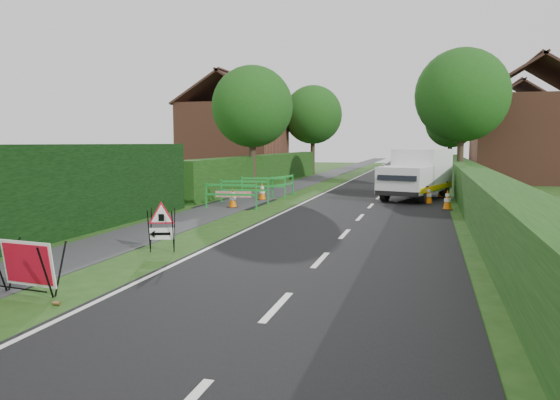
{
  "coord_description": "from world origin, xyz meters",
  "views": [
    {
      "loc": [
        4.7,
        -10.39,
        2.54
      ],
      "look_at": [
        0.92,
        3.48,
        1.03
      ],
      "focal_mm": 35.0,
      "sensor_mm": 36.0,
      "label": 1
    }
  ],
  "objects_px": {
    "red_rect_sign": "(28,265)",
    "works_van": "(418,173)",
    "triangle_sign": "(160,223)",
    "hatchback_car": "(391,173)"
  },
  "relations": [
    {
      "from": "red_rect_sign",
      "to": "hatchback_car",
      "type": "xyz_separation_m",
      "value": [
        3.99,
        29.15,
        0.05
      ]
    },
    {
      "from": "hatchback_car",
      "to": "triangle_sign",
      "type": "bearing_deg",
      "value": -107.82
    },
    {
      "from": "triangle_sign",
      "to": "works_van",
      "type": "xyz_separation_m",
      "value": [
        5.46,
        14.02,
        0.49
      ]
    },
    {
      "from": "triangle_sign",
      "to": "hatchback_car",
      "type": "height_order",
      "value": "hatchback_car"
    },
    {
      "from": "red_rect_sign",
      "to": "works_van",
      "type": "height_order",
      "value": "works_van"
    },
    {
      "from": "red_rect_sign",
      "to": "triangle_sign",
      "type": "height_order",
      "value": "triangle_sign"
    },
    {
      "from": "hatchback_car",
      "to": "red_rect_sign",
      "type": "bearing_deg",
      "value": -107.67
    },
    {
      "from": "red_rect_sign",
      "to": "works_van",
      "type": "relative_size",
      "value": 0.21
    },
    {
      "from": "triangle_sign",
      "to": "hatchback_car",
      "type": "relative_size",
      "value": 0.3
    },
    {
      "from": "triangle_sign",
      "to": "works_van",
      "type": "height_order",
      "value": "works_van"
    }
  ]
}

